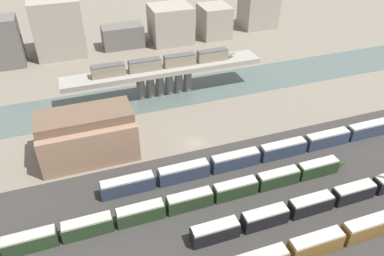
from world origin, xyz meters
The scene contains 16 objects.
ground_plane centered at (0.00, 0.00, 0.00)m, with size 400.00×400.00×0.00m, color #756B5B.
railbed_yard centered at (0.00, -24.00, 0.00)m, with size 280.00×42.00×0.01m, color #33302D.
river_water centered at (0.00, 27.61, 0.00)m, with size 320.00×18.20×0.01m, color #4C5B56.
bridge centered at (0.00, 27.61, 7.09)m, with size 61.42×7.66×9.19m.
train_on_bridge centered at (0.93, 27.61, 10.88)m, with size 45.62×2.89×3.46m.
train_yard_near centered at (5.02, -38.92, 2.03)m, with size 72.76×2.74×4.13m.
train_yard_mid centered at (21.31, -29.97, 1.79)m, with size 66.03×2.82×3.64m.
train_yard_far centered at (-7.34, -20.69, 1.81)m, with size 75.85×2.62×3.69m.
train_yard_outer centered at (13.79, -11.91, 1.88)m, with size 80.43×2.70×3.82m.
warehouse_building centered at (-25.88, 4.71, 5.73)m, with size 22.72×13.67×12.06m.
city_block_left centered at (-46.24, 66.92, 8.65)m, with size 9.30×9.78×17.30m, color #605B56.
city_block_center centered at (-28.50, 71.14, 10.58)m, with size 17.55×14.91×21.16m, color gray.
city_block_right centered at (-5.02, 70.34, 4.34)m, with size 15.95×8.38×8.67m, color #605B56.
city_block_far_right centered at (14.67, 69.74, 7.28)m, with size 16.19×14.33×14.57m, color gray.
city_block_tall centered at (33.62, 69.40, 6.43)m, with size 11.78×12.96×12.85m, color gray.
city_block_low centered at (56.58, 74.02, 7.59)m, with size 14.91×12.36×15.19m, color gray.
Camera 1 is at (-26.33, -73.13, 58.60)m, focal length 35.00 mm.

